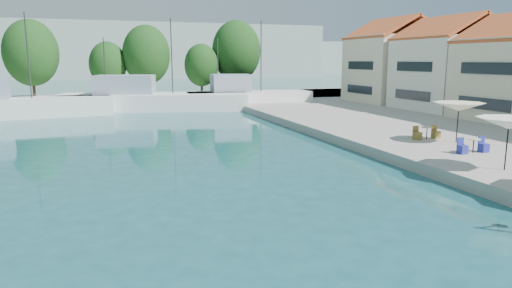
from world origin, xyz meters
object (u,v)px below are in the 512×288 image
object	(u,v)px
trawler_03	(149,100)
trawler_02	(6,107)
umbrella_cream	(459,107)
umbrella_white	(509,123)
trawler_04	(246,98)

from	to	relation	value
trawler_03	trawler_02	bearing A→B (deg)	-156.39
umbrella_cream	umbrella_white	bearing A→B (deg)	-115.59
trawler_03	umbrella_cream	bearing A→B (deg)	-50.04
trawler_04	umbrella_cream	world-z (taller)	trawler_04
trawler_02	umbrella_white	distance (m)	41.84
trawler_03	umbrella_white	world-z (taller)	trawler_03
trawler_03	umbrella_cream	world-z (taller)	trawler_03
umbrella_white	trawler_03	bearing A→B (deg)	108.50
trawler_02	trawler_04	world-z (taller)	same
trawler_02	trawler_03	size ratio (longest dim) A/B	0.88
trawler_03	trawler_04	xyz separation A→B (m)	(10.99, -0.18, 0.00)
umbrella_cream	trawler_04	bearing A→B (deg)	97.72
trawler_02	umbrella_cream	size ratio (longest dim) A/B	6.28
umbrella_cream	trawler_02	bearing A→B (deg)	136.77
trawler_03	umbrella_white	bearing A→B (deg)	-58.51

